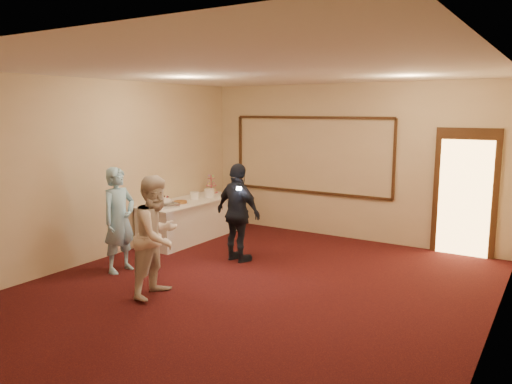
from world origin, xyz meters
TOP-DOWN VIEW (x-y plane):
  - floor at (0.00, 0.00)m, footprint 7.00×7.00m
  - room_walls at (0.00, 0.00)m, footprint 6.04×7.04m
  - wall_molding at (-0.80, 3.47)m, footprint 3.45×0.04m
  - doorway at (2.15, 3.45)m, footprint 1.05×0.07m
  - buffet_table at (-2.56, 1.78)m, footprint 0.91×2.28m
  - pavlova_tray at (-2.49, 0.97)m, footprint 0.50×0.58m
  - cupcake_stand at (-2.74, 2.71)m, footprint 0.28×0.28m
  - plate_stack_a at (-2.53, 1.90)m, footprint 0.18×0.18m
  - plate_stack_b at (-2.41, 2.22)m, footprint 0.21×0.21m
  - tart at (-2.45, 1.39)m, footprint 0.28×0.28m
  - man at (-2.20, -0.34)m, footprint 0.41×0.61m
  - woman at (-1.00, -0.78)m, footprint 0.71×0.87m
  - guest at (-0.94, 1.07)m, footprint 1.03×0.61m
  - camera_flash at (-0.78, 0.86)m, footprint 0.07×0.04m

SIDE VIEW (x-z plane):
  - floor at x=0.00m, z-range 0.00..0.00m
  - buffet_table at x=-2.56m, z-range 0.00..0.77m
  - tart at x=-2.45m, z-range 0.77..0.83m
  - man at x=-2.20m, z-range 0.00..1.64m
  - guest at x=-0.94m, z-range 0.00..1.64m
  - woman at x=-1.00m, z-range 0.00..1.64m
  - plate_stack_a at x=-2.53m, z-range 0.77..0.92m
  - pavlova_tray at x=-2.49m, z-range 0.76..0.95m
  - plate_stack_b at x=-2.41m, z-range 0.77..0.95m
  - cupcake_stand at x=-2.74m, z-range 0.71..1.12m
  - doorway at x=2.15m, z-range -0.02..2.18m
  - camera_flash at x=-0.78m, z-range 1.25..1.30m
  - wall_molding at x=-0.80m, z-range 0.83..2.38m
  - room_walls at x=0.00m, z-range 0.52..3.54m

